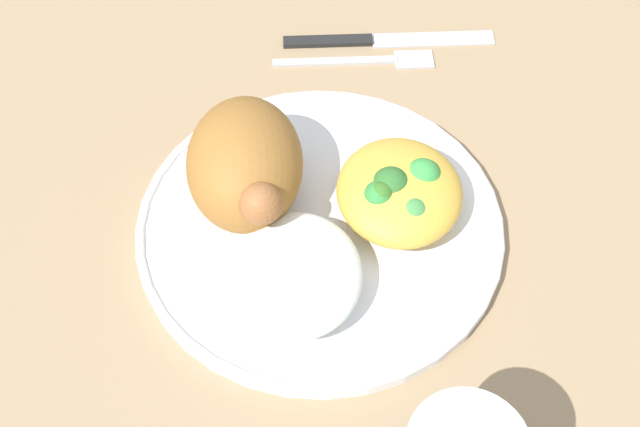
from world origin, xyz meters
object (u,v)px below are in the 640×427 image
Objects in this scene: plate at (320,227)px; mac_cheese_with_broccoli at (400,191)px; knife at (371,39)px; rice_pile at (296,274)px; roasted_chicken at (245,165)px; fork at (364,60)px.

mac_cheese_with_broccoli reaches higher than plate.
plate is 1.45× the size of knife.
plate is 0.07m from rice_pile.
plate is 0.07m from roasted_chicken.
knife is (-0.18, 0.11, -0.05)m from roasted_chicken.
fork is (-0.16, 0.10, -0.05)m from roasted_chicken.
rice_pile is (0.06, -0.02, 0.02)m from plate.
roasted_chicken is 0.19m from fork.
roasted_chicken is at bearing -156.88° from rice_pile.
plate reaches higher than fork.
knife is at bearing 165.87° from plate.
knife is (-0.21, 0.05, -0.00)m from plate.
roasted_chicken is at bearing -97.08° from mac_cheese_with_broccoli.
roasted_chicken is 0.85× the size of fork.
fork is at bearing -17.45° from knife.
mac_cheese_with_broccoli is at bearing 4.99° from fork.
rice_pile is 0.54× the size of knife.
roasted_chicken is at bearing -114.96° from plate.
plate reaches higher than knife.
plate is 1.94× the size of fork.
roasted_chicken is 0.22m from knife.
rice_pile is 0.72× the size of fork.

